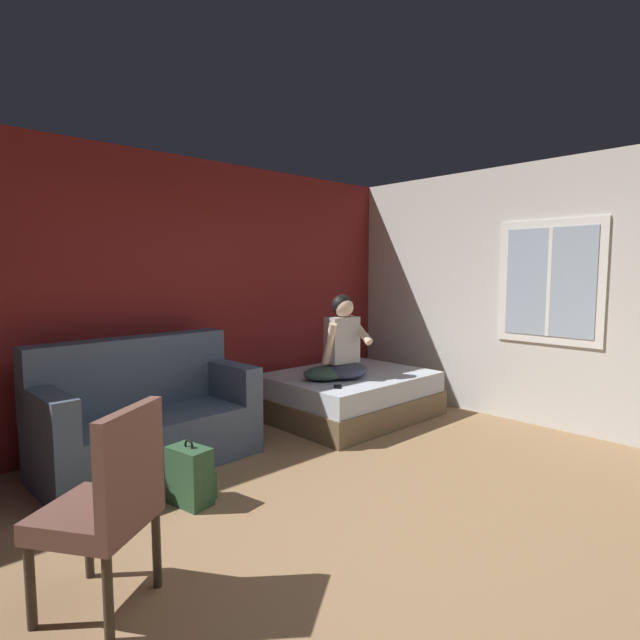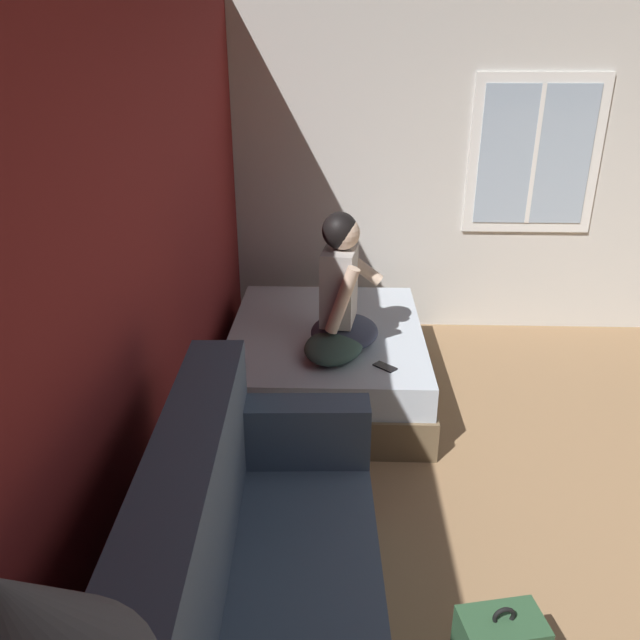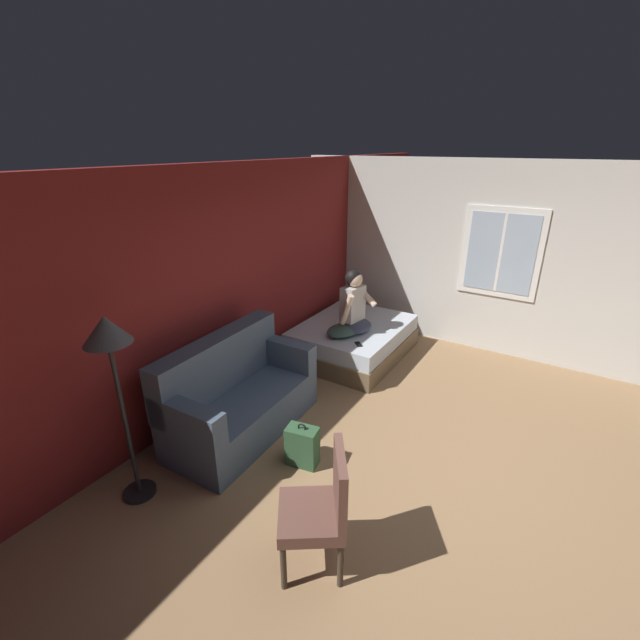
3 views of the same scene
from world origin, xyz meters
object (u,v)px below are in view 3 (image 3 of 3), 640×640
person_seated (354,307)px  throw_pillow (343,331)px  backpack (303,446)px  cell_phone (359,344)px  side_chair (321,506)px  floor_lamp (110,349)px  bed (353,339)px  couch (237,397)px

person_seated → throw_pillow: person_seated is taller
backpack → cell_phone: cell_phone is taller
side_chair → cell_phone: side_chair is taller
backpack → person_seated: bearing=15.5°
backpack → throw_pillow: size_ratio=0.95×
backpack → floor_lamp: (-1.10, 1.00, 1.24)m
person_seated → floor_lamp: 3.27m
bed → backpack: 2.40m
couch → side_chair: size_ratio=1.77×
side_chair → floor_lamp: bearing=99.8°
backpack → throw_pillow: 2.02m
person_seated → cell_phone: bearing=-142.4°
bed → couch: couch is taller
cell_phone → floor_lamp: floor_lamp is taller
couch → cell_phone: bearing=-19.3°
throw_pillow → cell_phone: 0.35m
cell_phone → throw_pillow: bearing=109.3°
couch → throw_pillow: (1.80, -0.27, 0.16)m
couch → backpack: (-0.08, -0.89, -0.20)m
bed → person_seated: (-0.22, -0.11, 0.60)m
couch → person_seated: person_seated is taller
cell_phone → bed: bearing=76.8°
couch → cell_phone: couch is taller
side_chair → throw_pillow: (2.69, 1.34, 0.02)m
couch → cell_phone: 1.76m
bed → floor_lamp: floor_lamp is taller
side_chair → backpack: size_ratio=2.14×
cell_phone → floor_lamp: bearing=-150.4°
side_chair → floor_lamp: size_ratio=0.58×
person_seated → throw_pillow: 0.36m
couch → bed: bearing=-5.4°
backpack → floor_lamp: floor_lamp is taller
floor_lamp → side_chair: bearing=-80.2°
bed → couch: (-2.22, 0.21, 0.16)m
person_seated → cell_phone: (-0.35, -0.27, -0.35)m
floor_lamp → backpack: bearing=-42.3°
couch → side_chair: (-0.89, -1.61, 0.14)m
throw_pillow → cell_phone: size_ratio=3.33×
side_chair → floor_lamp: (-0.30, 1.72, 0.90)m
couch → throw_pillow: couch is taller
bed → throw_pillow: bearing=-172.2°
throw_pillow → cell_phone: throw_pillow is taller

